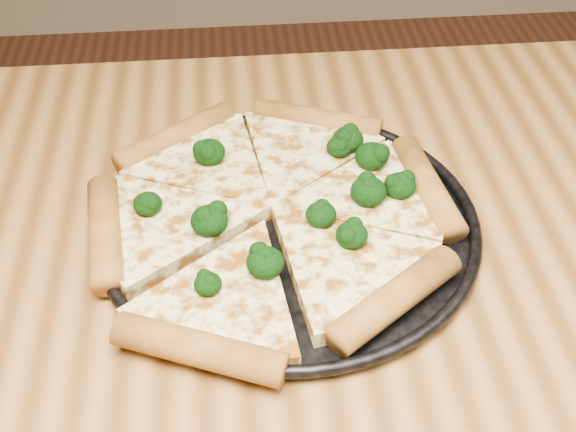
{
  "coord_description": "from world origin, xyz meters",
  "views": [
    {
      "loc": [
        -0.05,
        -0.36,
        1.2
      ],
      "look_at": [
        -0.0,
        0.14,
        0.77
      ],
      "focal_mm": 46.92,
      "sensor_mm": 36.0,
      "label": 1
    }
  ],
  "objects": [
    {
      "name": "broccoli_florets",
      "position": [
        0.01,
        0.15,
        0.78
      ],
      "size": [
        0.25,
        0.2,
        0.02
      ],
      "color": "black",
      "rests_on": "pizza"
    },
    {
      "name": "dining_table",
      "position": [
        0.0,
        0.0,
        0.66
      ],
      "size": [
        1.2,
        0.9,
        0.75
      ],
      "color": "olive",
      "rests_on": "ground"
    },
    {
      "name": "pizza",
      "position": [
        -0.02,
        0.14,
        0.77
      ],
      "size": [
        0.33,
        0.36,
        0.03
      ],
      "rotation": [
        0.0,
        0.0,
        -0.4
      ],
      "color": "#F2E494",
      "rests_on": "pizza_pan"
    },
    {
      "name": "pizza_pan",
      "position": [
        -0.0,
        0.14,
        0.76
      ],
      "size": [
        0.34,
        0.34,
        0.02
      ],
      "color": "black",
      "rests_on": "dining_table"
    }
  ]
}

